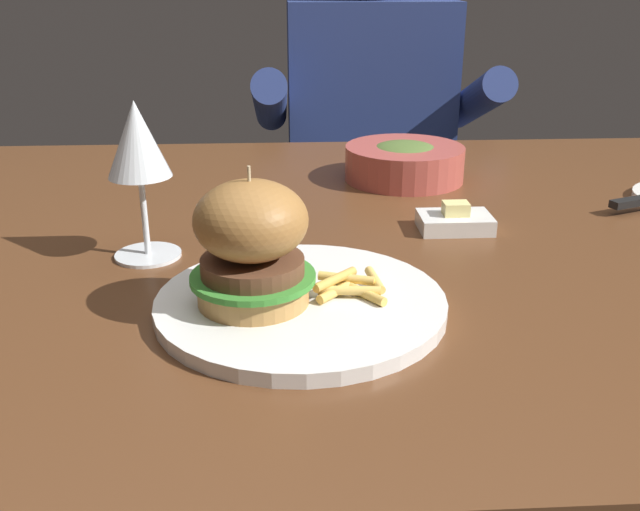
{
  "coord_description": "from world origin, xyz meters",
  "views": [
    {
      "loc": [
        -0.1,
        -0.82,
        1.04
      ],
      "look_at": [
        -0.07,
        -0.18,
        0.78
      ],
      "focal_mm": 40.0,
      "sensor_mm": 36.0,
      "label": 1
    }
  ],
  "objects_px": {
    "soup_bowl": "(404,162)",
    "diner_person": "(367,189)",
    "burger_sandwich": "(252,243)",
    "main_plate": "(301,304)",
    "butter_dish": "(455,221)",
    "wine_glass": "(138,146)"
  },
  "relations": [
    {
      "from": "main_plate",
      "to": "diner_person",
      "type": "relative_size",
      "value": 0.24
    },
    {
      "from": "soup_bowl",
      "to": "diner_person",
      "type": "height_order",
      "value": "diner_person"
    },
    {
      "from": "burger_sandwich",
      "to": "diner_person",
      "type": "relative_size",
      "value": 0.11
    },
    {
      "from": "butter_dish",
      "to": "diner_person",
      "type": "height_order",
      "value": "diner_person"
    },
    {
      "from": "burger_sandwich",
      "to": "wine_glass",
      "type": "relative_size",
      "value": 0.74
    },
    {
      "from": "main_plate",
      "to": "diner_person",
      "type": "xyz_separation_m",
      "value": [
        0.18,
        0.98,
        -0.18
      ]
    },
    {
      "from": "wine_glass",
      "to": "butter_dish",
      "type": "distance_m",
      "value": 0.39
    },
    {
      "from": "wine_glass",
      "to": "diner_person",
      "type": "bearing_deg",
      "value": 67.03
    },
    {
      "from": "burger_sandwich",
      "to": "diner_person",
      "type": "xyz_separation_m",
      "value": [
        0.23,
        0.99,
        -0.25
      ]
    },
    {
      "from": "main_plate",
      "to": "burger_sandwich",
      "type": "xyz_separation_m",
      "value": [
        -0.04,
        -0.01,
        0.07
      ]
    },
    {
      "from": "wine_glass",
      "to": "diner_person",
      "type": "distance_m",
      "value": 0.96
    },
    {
      "from": "main_plate",
      "to": "butter_dish",
      "type": "relative_size",
      "value": 3.11
    },
    {
      "from": "soup_bowl",
      "to": "diner_person",
      "type": "xyz_separation_m",
      "value": [
        0.01,
        0.54,
        -0.21
      ]
    },
    {
      "from": "burger_sandwich",
      "to": "diner_person",
      "type": "distance_m",
      "value": 1.04
    },
    {
      "from": "burger_sandwich",
      "to": "wine_glass",
      "type": "distance_m",
      "value": 0.21
    },
    {
      "from": "main_plate",
      "to": "wine_glass",
      "type": "relative_size",
      "value": 1.57
    },
    {
      "from": "butter_dish",
      "to": "diner_person",
      "type": "distance_m",
      "value": 0.79
    },
    {
      "from": "wine_glass",
      "to": "butter_dish",
      "type": "relative_size",
      "value": 1.98
    },
    {
      "from": "burger_sandwich",
      "to": "butter_dish",
      "type": "distance_m",
      "value": 0.33
    },
    {
      "from": "burger_sandwich",
      "to": "soup_bowl",
      "type": "bearing_deg",
      "value": 64.24
    },
    {
      "from": "butter_dish",
      "to": "diner_person",
      "type": "xyz_separation_m",
      "value": [
        -0.01,
        0.77,
        -0.19
      ]
    },
    {
      "from": "burger_sandwich",
      "to": "soup_bowl",
      "type": "relative_size",
      "value": 0.72
    }
  ]
}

